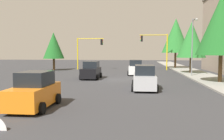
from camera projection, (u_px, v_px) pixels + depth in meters
name	position (u px, v px, depth m)	size (l,w,h in m)	color
ground_plane	(113.00, 80.00, 25.64)	(120.00, 120.00, 0.00)	#353538
sidewalk_kerb	(200.00, 75.00, 29.51)	(80.00, 4.00, 0.15)	gray
lane_arrow_near	(47.00, 101.00, 14.53)	(2.40, 1.10, 1.10)	silver
traffic_signal_far_right	(88.00, 47.00, 39.81)	(0.36, 4.59, 5.38)	yellow
traffic_signal_far_left	(156.00, 45.00, 38.60)	(0.36, 4.59, 5.93)	yellow
street_lamp_curbside	(193.00, 41.00, 27.93)	(2.15, 0.28, 7.00)	slate
tree_roadside_near	(222.00, 24.00, 22.13)	(4.67, 4.67, 8.56)	brown
tree_opposite_side	(54.00, 46.00, 38.36)	(3.41, 3.41, 6.19)	brown
tree_roadside_mid	(191.00, 40.00, 32.18)	(3.90, 3.90, 7.12)	brown
tree_roadside_far	(176.00, 36.00, 42.05)	(4.90, 4.90, 8.99)	brown
car_black	(91.00, 71.00, 26.45)	(3.82, 2.08, 1.98)	black
car_silver	(144.00, 78.00, 18.93)	(4.16, 2.02, 1.98)	#B2B5BA
car_orange	(35.00, 92.00, 12.68)	(3.79, 2.02, 1.98)	orange
car_white	(136.00, 68.00, 30.79)	(3.82, 2.06, 1.98)	white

